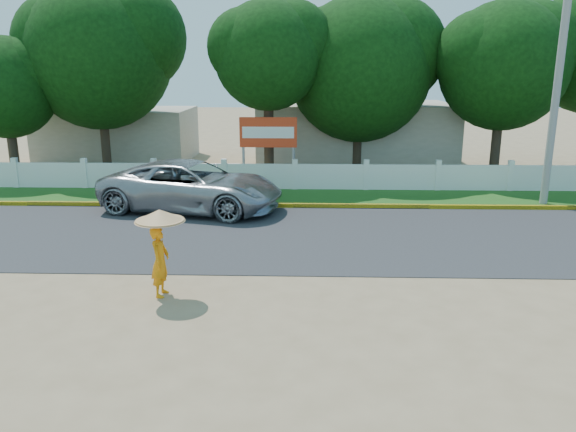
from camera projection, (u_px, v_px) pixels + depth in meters
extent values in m
plane|color=#9E8460|center=(285.00, 292.00, 13.05)|extent=(120.00, 120.00, 0.00)
cube|color=#38383A|center=(291.00, 235.00, 17.40)|extent=(60.00, 7.00, 0.02)
cube|color=#2D601E|center=(294.00, 197.00, 22.46)|extent=(60.00, 3.50, 0.03)
cube|color=yellow|center=(293.00, 206.00, 20.81)|extent=(40.00, 0.18, 0.16)
cube|color=silver|center=(295.00, 177.00, 23.72)|extent=(40.00, 0.10, 1.10)
cube|color=#B7AD99|center=(354.00, 134.00, 29.92)|extent=(10.00, 6.00, 3.20)
cube|color=#B7AD99|center=(119.00, 134.00, 31.34)|extent=(8.00, 5.00, 2.80)
cylinder|color=gray|center=(557.00, 88.00, 20.25)|extent=(0.28, 0.28, 8.63)
imported|color=#9B9DA2|center=(192.00, 186.00, 20.21)|extent=(6.98, 4.27, 1.81)
imported|color=orange|center=(160.00, 261.00, 12.68)|extent=(0.44, 0.63, 1.63)
cylinder|color=gray|center=(161.00, 235.00, 12.52)|extent=(0.02, 0.02, 1.06)
cone|color=tan|center=(160.00, 215.00, 12.40)|extent=(1.12, 1.12, 0.27)
cylinder|color=gray|center=(244.00, 162.00, 24.74)|extent=(0.12, 0.12, 2.00)
cylinder|color=gray|center=(293.00, 162.00, 24.67)|extent=(0.12, 0.12, 2.00)
cube|color=red|center=(268.00, 132.00, 24.37)|extent=(2.50, 0.12, 1.30)
cube|color=silver|center=(268.00, 132.00, 24.31)|extent=(2.25, 0.02, 0.49)
cylinder|color=#473828|center=(13.00, 147.00, 26.09)|extent=(0.44, 0.44, 2.89)
sphere|color=#0E3D0E|center=(5.00, 87.00, 25.39)|extent=(4.59, 4.59, 4.59)
cylinder|color=#473828|center=(496.00, 141.00, 25.91)|extent=(0.44, 0.44, 3.51)
sphere|color=#0E3D0E|center=(503.00, 66.00, 25.05)|extent=(5.72, 5.72, 5.72)
cylinder|color=#473828|center=(357.00, 142.00, 27.12)|extent=(0.44, 0.44, 3.06)
sphere|color=#0E3D0E|center=(359.00, 70.00, 26.24)|extent=(6.72, 6.72, 6.72)
cylinder|color=#473828|center=(269.00, 134.00, 25.30)|extent=(0.44, 0.44, 4.22)
sphere|color=#0E3D0E|center=(268.00, 56.00, 24.41)|extent=(4.76, 4.76, 4.76)
cylinder|color=#473828|center=(105.00, 135.00, 27.59)|extent=(0.44, 0.44, 3.64)
sphere|color=#0E3D0E|center=(98.00, 56.00, 26.62)|extent=(6.94, 6.94, 6.94)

